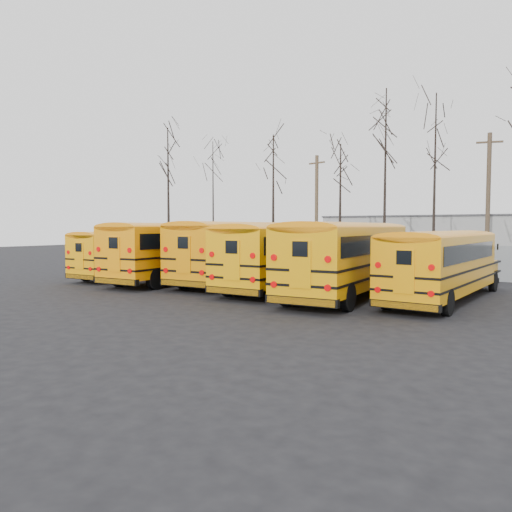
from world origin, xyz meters
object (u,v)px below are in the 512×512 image
Objects in this scene: bus_c at (246,247)px; bus_f at (443,260)px; bus_d at (291,251)px; utility_pole_left at (317,210)px; bus_b at (184,247)px; bus_e at (350,252)px; utility_pole_right at (488,201)px; bus_a at (141,250)px.

bus_c reaches higher than bus_f.
bus_c is at bearing 161.21° from bus_d.
utility_pole_left reaches higher than bus_d.
bus_b is 6.79m from bus_d.
bus_c is 3.55m from bus_d.
bus_e is at bearing -18.32° from bus_c.
utility_pole_right is (11.30, 2.99, 0.49)m from utility_pole_left.
bus_f is (10.52, -1.04, -0.26)m from bus_c.
utility_pole_left is (-12.14, 12.54, 2.57)m from bus_f.
bus_b is 13.03m from utility_pole_left.
bus_f is 17.64m from utility_pole_left.
bus_b is at bearing -163.69° from bus_c.
bus_d reaches higher than bus_a.
bus_c is 1.02× the size of bus_e.
bus_b is 10.20m from bus_e.
bus_a is 7.03m from bus_c.
bus_d is 7.12m from bus_f.
bus_b reaches higher than bus_e.
bus_a is at bearing -174.24° from bus_c.
bus_e reaches higher than bus_d.
bus_b is 1.03× the size of bus_d.
bus_b is (3.56, -0.11, 0.28)m from bus_a.
utility_pole_right is at bearing 75.30° from bus_e.
utility_pole_right is (2.89, 16.33, 2.84)m from bus_e.
bus_f is 15.84m from utility_pole_right.
bus_b is 20.61m from utility_pole_right.
bus_e reaches higher than bus_f.
bus_a is at bearing -98.70° from utility_pole_left.
bus_c is at bearing -67.77° from utility_pole_left.
utility_pole_right is (16.63, 15.57, 3.12)m from bus_a.
utility_pole_right reaches higher than bus_e.
bus_e is 1.13× the size of bus_f.
utility_pole_left is at bearing 65.38° from bus_a.
bus_d is 13.69m from utility_pole_left.
bus_d is (3.40, -1.01, -0.08)m from bus_c.
utility_pole_left reaches higher than bus_a.
bus_e is 1.43× the size of utility_pole_left.
bus_f is 1.26× the size of utility_pole_left.
bus_f is (13.90, 0.16, -0.22)m from bus_b.
bus_d is at bearing 161.59° from bus_e.
bus_a is at bearing 172.19° from bus_e.
bus_f is at bearing -102.37° from utility_pole_right.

